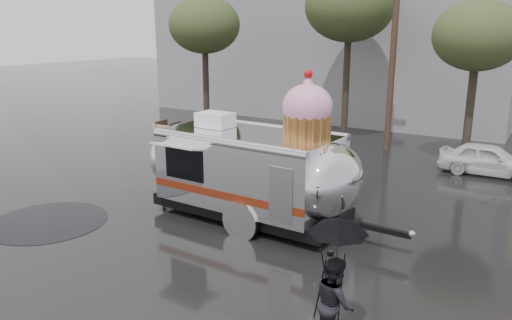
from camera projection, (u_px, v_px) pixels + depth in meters
The scene contains 12 objects.
ground at pixel (117, 249), 12.58m from camera, with size 120.00×120.00×0.00m, color black.
puddles at pixel (167, 278), 11.10m from camera, with size 12.50×9.71×0.01m.
grey_building at pixel (343, 10), 32.66m from camera, with size 22.00×12.00×13.00m, color gray.
utility_pole at pixel (394, 46), 21.62m from camera, with size 1.60×0.28×9.00m.
tree_left at pixel (204, 26), 25.40m from camera, with size 3.64×3.64×6.95m.
tree_mid at pixel (350, 7), 23.27m from camera, with size 4.20×4.20×8.03m.
tree_right at pixel (478, 37), 18.91m from camera, with size 3.36×3.36×6.42m.
barricade_row at pixel (192, 134), 23.45m from camera, with size 4.30×0.80×1.00m.
airstream_trailer at pixel (253, 167), 14.15m from camera, with size 8.30×3.21×4.47m.
person_right at pixel (335, 303), 8.56m from camera, with size 0.80×0.45×1.67m, color black.
umbrella_black at pixel (337, 242), 8.27m from camera, with size 1.23×1.23×2.39m.
tripod at pixel (329, 279), 9.44m from camera, with size 0.53×0.57×1.39m.
Camera 1 is at (9.07, -8.00, 5.41)m, focal length 35.00 mm.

